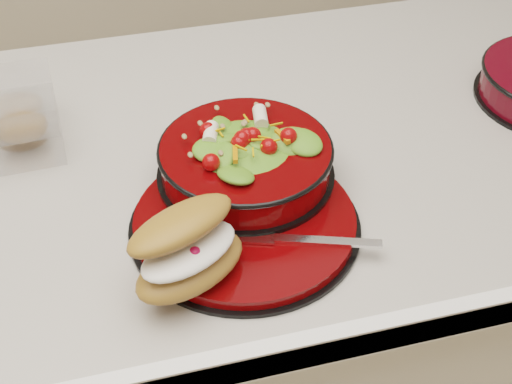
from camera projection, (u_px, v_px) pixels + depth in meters
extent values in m
cube|color=white|center=(269.00, 335.00, 1.37)|extent=(1.16, 0.66, 0.86)
cube|color=#AEABA0|center=(273.00, 150.00, 1.07)|extent=(1.24, 0.74, 0.04)
cube|color=white|center=(358.00, 339.00, 0.81)|extent=(1.24, 0.02, 0.05)
cylinder|color=black|center=(245.00, 226.00, 0.91)|extent=(0.30, 0.30, 0.01)
cylinder|color=#5F0303|center=(245.00, 221.00, 0.91)|extent=(0.28, 0.28, 0.01)
torus|color=black|center=(254.00, 222.00, 0.90)|extent=(0.16, 0.16, 0.01)
cylinder|color=black|center=(246.00, 174.00, 0.96)|extent=(0.24, 0.24, 0.01)
cylinder|color=#5F0303|center=(246.00, 159.00, 0.95)|extent=(0.23, 0.23, 0.04)
torus|color=black|center=(245.00, 149.00, 0.93)|extent=(0.23, 0.23, 0.01)
ellipsoid|color=#447220|center=(245.00, 150.00, 0.93)|extent=(0.19, 0.19, 0.08)
sphere|color=#BE0807|center=(281.00, 117.00, 0.92)|extent=(0.02, 0.02, 0.02)
sphere|color=#BE0807|center=(264.00, 105.00, 0.94)|extent=(0.02, 0.02, 0.02)
sphere|color=#BE0807|center=(237.00, 103.00, 0.94)|extent=(0.02, 0.02, 0.02)
sphere|color=#BE0807|center=(214.00, 112.00, 0.92)|extent=(0.02, 0.02, 0.02)
sphere|color=#BE0807|center=(209.00, 128.00, 0.90)|extent=(0.02, 0.02, 0.02)
sphere|color=#BE0807|center=(225.00, 142.00, 0.88)|extent=(0.02, 0.02, 0.02)
sphere|color=#BE0807|center=(254.00, 144.00, 0.87)|extent=(0.02, 0.02, 0.02)
sphere|color=#BE0807|center=(277.00, 134.00, 0.89)|extent=(0.02, 0.02, 0.02)
cylinder|color=silver|center=(260.00, 102.00, 0.94)|extent=(0.04, 0.04, 0.02)
cylinder|color=silver|center=(210.00, 119.00, 0.91)|extent=(0.04, 0.03, 0.02)
cube|color=orange|center=(235.00, 139.00, 0.88)|extent=(0.03, 0.03, 0.01)
cube|color=orange|center=(283.00, 121.00, 0.91)|extent=(0.03, 0.02, 0.01)
ellipsoid|color=#A36731|center=(190.00, 266.00, 0.81)|extent=(0.16, 0.14, 0.04)
ellipsoid|color=white|center=(189.00, 251.00, 0.80)|extent=(0.14, 0.12, 0.02)
ellipsoid|color=#A36731|center=(185.00, 224.00, 0.79)|extent=(0.15, 0.13, 0.03)
sphere|color=#BD0D2F|center=(169.00, 251.00, 0.79)|extent=(0.02, 0.02, 0.02)
sphere|color=#BD0D2F|center=(195.00, 253.00, 0.79)|extent=(0.02, 0.02, 0.02)
sphere|color=#191947|center=(180.00, 245.00, 0.79)|extent=(0.01, 0.01, 0.01)
sphere|color=#191947|center=(199.00, 244.00, 0.80)|extent=(0.01, 0.01, 0.01)
sphere|color=#191947|center=(189.00, 250.00, 0.79)|extent=(0.01, 0.01, 0.01)
cube|color=silver|center=(326.00, 241.00, 0.87)|extent=(0.13, 0.06, 0.00)
cube|color=silver|center=(258.00, 237.00, 0.87)|extent=(0.05, 0.04, 0.00)
ellipsoid|color=#A36731|center=(22.00, 127.00, 1.03)|extent=(0.08, 0.06, 0.04)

